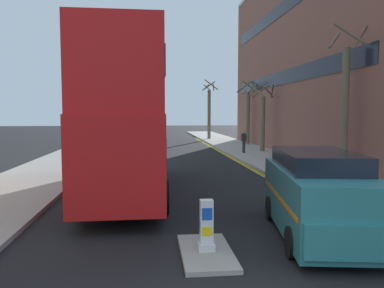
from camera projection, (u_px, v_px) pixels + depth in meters
sidewalk_right at (288, 166)px, 21.24m from camera, size 4.00×80.00×0.14m
sidewalk_left at (50, 170)px, 19.84m from camera, size 4.00×80.00×0.14m
kerb_line_outer at (262, 174)px, 19.04m from camera, size 0.10×56.00×0.01m
kerb_line_inner at (259, 174)px, 19.02m from camera, size 0.10×56.00×0.01m
traffic_island at (206, 252)px, 8.18m from camera, size 1.10×2.20×0.10m
keep_left_bollard at (206, 227)px, 8.13m from camera, size 0.36×0.28×1.11m
double_decker_bus_away at (127, 114)px, 14.39m from camera, size 2.84×10.82×5.64m
taxi_minivan at (319, 195)px, 9.21m from camera, size 2.63×5.05×2.12m
pedestrian_far at (244, 141)px, 27.85m from camera, size 0.34×0.22×1.62m
street_tree_near at (248, 115)px, 35.49m from camera, size 1.64×1.83×6.02m
street_tree_mid at (263, 118)px, 29.07m from camera, size 2.04×2.04×5.30m
street_tree_far at (345, 106)px, 17.70m from camera, size 1.65×1.84×6.97m
street_tree_distant at (209, 111)px, 43.47m from camera, size 1.70×1.85×6.73m
townhouse_terrace_right at (344, 55)px, 28.64m from camera, size 10.08×28.00×14.90m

